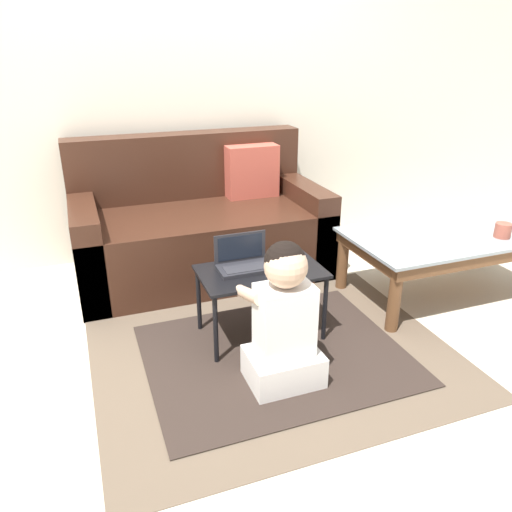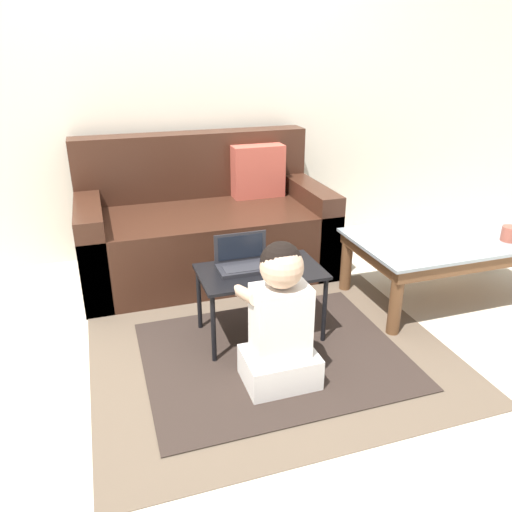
% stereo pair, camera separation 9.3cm
% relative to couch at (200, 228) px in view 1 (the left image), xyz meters
% --- Properties ---
extents(ground_plane, '(16.00, 16.00, 0.00)m').
position_rel_couch_xyz_m(ground_plane, '(0.07, -1.01, -0.31)').
color(ground_plane, beige).
extents(wall_back, '(9.00, 0.06, 2.50)m').
position_rel_couch_xyz_m(wall_back, '(0.07, 0.46, 0.94)').
color(wall_back, beige).
rests_on(wall_back, ground_plane).
extents(area_rug, '(1.78, 1.42, 0.01)m').
position_rel_couch_xyz_m(area_rug, '(0.08, -1.15, -0.31)').
color(area_rug, brown).
rests_on(area_rug, ground_plane).
extents(couch, '(1.61, 0.86, 0.90)m').
position_rel_couch_xyz_m(couch, '(0.00, 0.00, 0.00)').
color(couch, '#381E14').
rests_on(couch, ground_plane).
extents(coffee_table, '(1.14, 0.67, 0.40)m').
position_rel_couch_xyz_m(coffee_table, '(1.29, -0.86, 0.03)').
color(coffee_table, gray).
rests_on(coffee_table, ground_plane).
extents(laptop_desk, '(0.64, 0.38, 0.39)m').
position_rel_couch_xyz_m(laptop_desk, '(0.08, -0.94, 0.03)').
color(laptop_desk, black).
rests_on(laptop_desk, ground_plane).
extents(laptop, '(0.28, 0.16, 0.18)m').
position_rel_couch_xyz_m(laptop, '(0.01, -0.89, 0.11)').
color(laptop, '#232328').
rests_on(laptop, laptop_desk).
extents(computer_mouse, '(0.06, 0.11, 0.04)m').
position_rel_couch_xyz_m(computer_mouse, '(0.21, -0.99, 0.10)').
color(computer_mouse, black).
rests_on(computer_mouse, laptop_desk).
extents(person_seated, '(0.33, 0.42, 0.70)m').
position_rel_couch_xyz_m(person_seated, '(0.04, -1.35, 0.02)').
color(person_seated, silver).
rests_on(person_seated, ground_plane).
extents(cup_on_table, '(0.09, 0.09, 0.09)m').
position_rel_couch_xyz_m(cup_on_table, '(1.57, -1.03, 0.14)').
color(cup_on_table, '#994C3D').
rests_on(cup_on_table, coffee_table).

